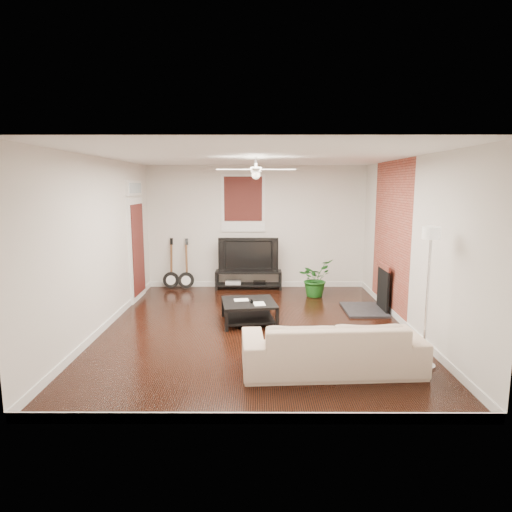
% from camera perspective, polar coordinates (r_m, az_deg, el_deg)
% --- Properties ---
extents(room, '(5.01, 6.01, 2.81)m').
position_cam_1_polar(room, '(7.09, -0.01, 1.48)').
color(room, black).
rests_on(room, ground).
extents(brick_accent, '(0.02, 2.20, 2.80)m').
position_cam_1_polar(brick_accent, '(8.46, 17.14, 2.32)').
color(brick_accent, '#9B4132').
rests_on(brick_accent, floor).
extents(fireplace, '(0.80, 1.10, 0.92)m').
position_cam_1_polar(fireplace, '(8.53, 14.99, -3.94)').
color(fireplace, black).
rests_on(fireplace, floor).
extents(window_back, '(1.00, 0.06, 1.30)m').
position_cam_1_polar(window_back, '(10.01, -1.69, 6.89)').
color(window_back, black).
rests_on(window_back, wall_back).
extents(door_left, '(0.08, 1.00, 2.50)m').
position_cam_1_polar(door_left, '(9.33, -15.27, 2.08)').
color(door_left, white).
rests_on(door_left, wall_left).
extents(tv_stand, '(1.50, 0.40, 0.42)m').
position_cam_1_polar(tv_stand, '(10.04, -0.99, -3.12)').
color(tv_stand, black).
rests_on(tv_stand, floor).
extents(tv, '(1.35, 0.18, 0.78)m').
position_cam_1_polar(tv, '(9.95, -1.00, 0.27)').
color(tv, black).
rests_on(tv, tv_stand).
extents(coffee_table, '(1.01, 1.01, 0.37)m').
position_cam_1_polar(coffee_table, '(7.62, -0.93, -7.32)').
color(coffee_table, black).
rests_on(coffee_table, floor).
extents(sofa, '(2.32, 1.02, 0.66)m').
position_cam_1_polar(sofa, '(5.79, 9.79, -11.38)').
color(sofa, beige).
rests_on(sofa, floor).
extents(floor_lamp, '(0.32, 0.32, 1.85)m').
position_cam_1_polar(floor_lamp, '(6.03, 21.43, -5.12)').
color(floor_lamp, white).
rests_on(floor_lamp, floor).
extents(potted_plant, '(0.93, 0.94, 0.79)m').
position_cam_1_polar(potted_plant, '(9.42, 7.68, -2.88)').
color(potted_plant, '#195819').
rests_on(potted_plant, floor).
extents(guitar_left, '(0.38, 0.28, 1.18)m').
position_cam_1_polar(guitar_left, '(10.13, -11.08, -1.00)').
color(guitar_left, black).
rests_on(guitar_left, floor).
extents(guitar_right, '(0.40, 0.32, 1.18)m').
position_cam_1_polar(guitar_right, '(10.04, -9.15, -1.04)').
color(guitar_right, black).
rests_on(guitar_right, floor).
extents(ceiling_fan, '(1.24, 1.24, 0.32)m').
position_cam_1_polar(ceiling_fan, '(7.03, -0.01, 11.21)').
color(ceiling_fan, white).
rests_on(ceiling_fan, ceiling).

